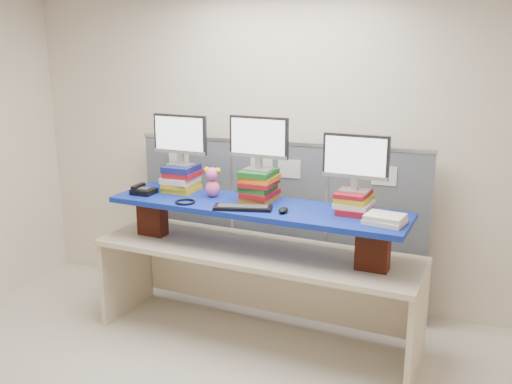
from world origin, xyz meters
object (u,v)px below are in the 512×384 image
at_px(keyboard, 243,208).
at_px(desk_phone, 143,191).
at_px(blue_board, 256,207).
at_px(desk, 256,267).
at_px(monitor_center, 259,140).
at_px(monitor_left, 180,137).
at_px(monitor_right, 356,159).

distance_m(keyboard, desk_phone, 0.94).
height_order(blue_board, desk_phone, desk_phone).
xyz_separation_m(desk, desk_phone, (-0.98, -0.01, 0.54)).
distance_m(desk, monitor_center, 1.00).
distance_m(desk, monitor_left, 1.23).
bearing_deg(desk, keyboard, -103.49).
xyz_separation_m(blue_board, desk_phone, (-0.98, -0.01, 0.05)).
bearing_deg(monitor_center, desk, -75.05).
xyz_separation_m(desk, blue_board, (-0.00, 0.00, 0.49)).
bearing_deg(desk_phone, monitor_right, 4.35).
bearing_deg(monitor_center, monitor_right, -0.00).
height_order(desk, blue_board, blue_board).
bearing_deg(monitor_center, desk_phone, -167.42).
bearing_deg(monitor_center, blue_board, -75.05).
bearing_deg(desk, monitor_left, 170.86).
bearing_deg(keyboard, monitor_right, 1.70).
height_order(monitor_center, desk_phone, monitor_center).
relative_size(monitor_center, keyboard, 1.06).
height_order(blue_board, keyboard, keyboard).
height_order(monitor_left, desk_phone, monitor_left).
distance_m(monitor_left, keyboard, 0.87).
bearing_deg(monitor_right, monitor_left, 180.00).
height_order(keyboard, desk_phone, desk_phone).
relative_size(blue_board, desk_phone, 12.79).
bearing_deg(keyboard, desk, 58.61).
bearing_deg(monitor_right, desk, -170.80).
relative_size(monitor_left, keyboard, 1.06).
xyz_separation_m(blue_board, monitor_left, (-0.72, 0.18, 0.48)).
xyz_separation_m(blue_board, monitor_right, (0.74, 0.05, 0.41)).
xyz_separation_m(desk, keyboard, (-0.05, -0.15, 0.53)).
bearing_deg(desk, monitor_center, 104.95).
relative_size(blue_board, monitor_center, 4.84).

